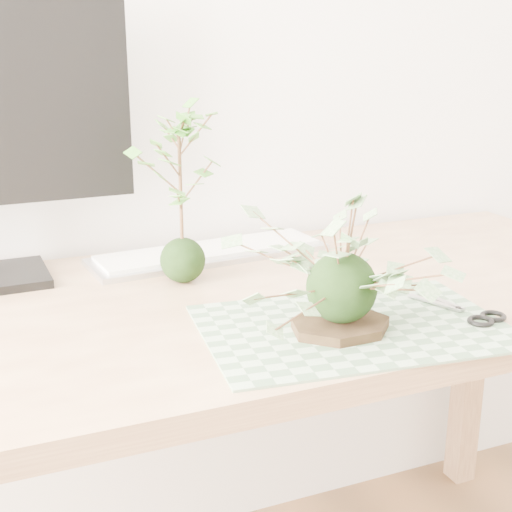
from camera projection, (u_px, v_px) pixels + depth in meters
name	position (u px, v px, depth m)	size (l,w,h in m)	color
desk	(253.00, 341.00, 1.27)	(1.60, 0.70, 0.74)	tan
cutting_mat	(353.00, 326.00, 1.10)	(0.46, 0.31, 0.00)	#4C704E
stone_dish	(340.00, 326.00, 1.08)	(0.16, 0.16, 0.01)	black
ivy_kokedama	(343.00, 255.00, 1.05)	(0.31, 0.31, 0.21)	black
maple_kokedama	(179.00, 150.00, 1.24)	(0.24, 0.24, 0.35)	black
keyboard	(210.00, 253.00, 1.46)	(0.50, 0.19, 0.02)	#B0B0B6
scissors	(472.00, 315.00, 1.13)	(0.08, 0.17, 0.01)	#959595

